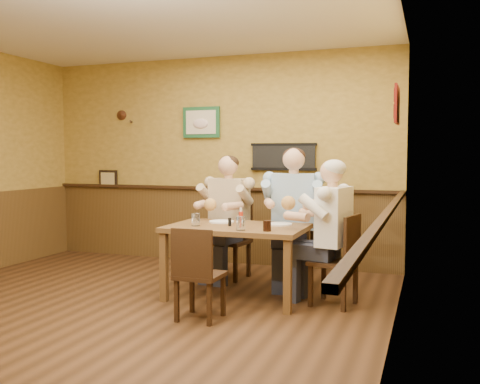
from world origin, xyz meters
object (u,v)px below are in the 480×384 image
(diner_blue_polo, at_px, (294,224))
(hot_sauce_bottle, at_px, (241,218))
(chair_near_side, at_px, (200,273))
(water_glass_mid, at_px, (241,223))
(diner_white_elder, at_px, (334,240))
(water_glass_left, at_px, (196,220))
(dining_table, at_px, (237,234))
(cola_tumbler, at_px, (267,226))
(chair_back_left, at_px, (229,240))
(chair_right_end, at_px, (334,260))
(pepper_shaker, at_px, (230,222))
(diner_tan_shirt, at_px, (229,223))
(salt_shaker, at_px, (238,220))
(chair_back_right, at_px, (294,242))

(diner_blue_polo, relative_size, hot_sauce_bottle, 8.06)
(chair_near_side, xyz_separation_m, water_glass_mid, (0.21, 0.49, 0.40))
(diner_white_elder, height_order, water_glass_left, diner_white_elder)
(dining_table, distance_m, water_glass_left, 0.45)
(chair_near_side, distance_m, cola_tumbler, 0.79)
(chair_back_left, distance_m, chair_right_end, 1.56)
(water_glass_mid, height_order, pepper_shaker, water_glass_mid)
(diner_tan_shirt, xyz_separation_m, cola_tumbler, (0.79, -1.07, 0.14))
(diner_white_elder, relative_size, pepper_shaker, 15.36)
(chair_back_left, distance_m, water_glass_left, 1.02)
(hot_sauce_bottle, distance_m, pepper_shaker, 0.13)
(salt_shaker, bearing_deg, water_glass_mid, -67.22)
(chair_near_side, bearing_deg, salt_shaker, -92.39)
(cola_tumbler, bearing_deg, chair_back_right, 89.42)
(chair_near_side, bearing_deg, dining_table, -93.70)
(dining_table, bearing_deg, diner_white_elder, 2.84)
(water_glass_mid, xyz_separation_m, hot_sauce_bottle, (-0.08, 0.24, 0.02))
(diner_blue_polo, distance_m, pepper_shaker, 0.92)
(diner_white_elder, xyz_separation_m, salt_shaker, (-1.00, 0.03, 0.15))
(diner_white_elder, height_order, cola_tumbler, diner_white_elder)
(chair_right_end, xyz_separation_m, hot_sauce_bottle, (-0.92, -0.12, 0.39))
(water_glass_left, bearing_deg, dining_table, 23.50)
(chair_right_end, relative_size, diner_blue_polo, 0.64)
(chair_back_left, height_order, diner_tan_shirt, diner_tan_shirt)
(diner_tan_shirt, bearing_deg, dining_table, -56.27)
(diner_tan_shirt, bearing_deg, hot_sauce_bottle, -54.61)
(chair_back_left, bearing_deg, diner_white_elder, -20.64)
(cola_tumbler, bearing_deg, diner_blue_polo, 89.42)
(diner_white_elder, distance_m, cola_tumbler, 0.69)
(chair_back_left, bearing_deg, salt_shaker, -54.64)
(chair_near_side, xyz_separation_m, salt_shaker, (0.05, 0.88, 0.37))
(chair_back_right, xyz_separation_m, diner_white_elder, (0.57, -0.67, 0.15))
(chair_back_right, distance_m, salt_shaker, 0.83)
(pepper_shaker, bearing_deg, diner_blue_polo, 58.86)
(diner_tan_shirt, distance_m, diner_white_elder, 1.56)
(hot_sauce_bottle, relative_size, pepper_shaker, 2.07)
(diner_white_elder, height_order, pepper_shaker, diner_white_elder)
(chair_back_right, relative_size, diner_tan_shirt, 0.74)
(water_glass_mid, height_order, cola_tumbler, water_glass_mid)
(water_glass_left, bearing_deg, diner_white_elder, 9.00)
(diner_white_elder, relative_size, water_glass_mid, 9.67)
(chair_right_end, relative_size, salt_shaker, 10.17)
(dining_table, relative_size, hot_sauce_bottle, 8.09)
(salt_shaker, bearing_deg, hot_sauce_bottle, -62.06)
(dining_table, relative_size, water_glass_mid, 10.55)
(water_glass_left, bearing_deg, chair_back_right, 47.81)
(diner_blue_polo, height_order, pepper_shaker, diner_blue_polo)
(chair_right_end, distance_m, chair_near_side, 1.35)
(diner_blue_polo, xyz_separation_m, cola_tumbler, (-0.01, -1.00, 0.10))
(dining_table, distance_m, water_glass_mid, 0.38)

